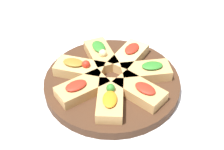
# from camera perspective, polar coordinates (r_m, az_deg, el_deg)

# --- Properties ---
(ground_plane) EXTENTS (3.00, 3.00, 0.00)m
(ground_plane) POSITION_cam_1_polar(r_m,az_deg,el_deg) (0.86, -0.00, -2.01)
(ground_plane) COLOR silver
(serving_board) EXTENTS (0.37, 0.37, 0.03)m
(serving_board) POSITION_cam_1_polar(r_m,az_deg,el_deg) (0.86, -0.00, -1.38)
(serving_board) COLOR #422819
(serving_board) RESTS_ON ground_plane
(focaccia_slice_0) EXTENTS (0.07, 0.14, 0.05)m
(focaccia_slice_0) POSITION_cam_1_polar(r_m,az_deg,el_deg) (0.90, -2.09, 3.77)
(focaccia_slice_0) COLOR tan
(focaccia_slice_0) RESTS_ON serving_board
(focaccia_slice_1) EXTENTS (0.14, 0.13, 0.05)m
(focaccia_slice_1) POSITION_cam_1_polar(r_m,az_deg,el_deg) (0.86, -5.99, 1.22)
(focaccia_slice_1) COLOR tan
(focaccia_slice_1) RESTS_ON serving_board
(focaccia_slice_2) EXTENTS (0.14, 0.08, 0.04)m
(focaccia_slice_2) POSITION_cam_1_polar(r_m,az_deg,el_deg) (0.80, -5.56, -2.44)
(focaccia_slice_2) COLOR tan
(focaccia_slice_2) RESTS_ON serving_board
(focaccia_slice_3) EXTENTS (0.12, 0.15, 0.05)m
(focaccia_slice_3) POSITION_cam_1_polar(r_m,az_deg,el_deg) (0.77, -0.33, -4.47)
(focaccia_slice_3) COLOR tan
(focaccia_slice_3) RESTS_ON serving_board
(focaccia_slice_4) EXTENTS (0.11, 0.15, 0.04)m
(focaccia_slice_4) POSITION_cam_1_polar(r_m,az_deg,el_deg) (0.79, 5.12, -2.88)
(focaccia_slice_4) COLOR tan
(focaccia_slice_4) RESTS_ON serving_board
(focaccia_slice_5) EXTENTS (0.15, 0.10, 0.04)m
(focaccia_slice_5) POSITION_cam_1_polar(r_m,az_deg,el_deg) (0.85, 6.27, 0.69)
(focaccia_slice_5) COLOR tan
(focaccia_slice_5) RESTS_ON serving_board
(focaccia_slice_6) EXTENTS (0.15, 0.13, 0.04)m
(focaccia_slice_6) POSITION_cam_1_polar(r_m,az_deg,el_deg) (0.90, 3.14, 3.46)
(focaccia_slice_6) COLOR #DBB775
(focaccia_slice_6) RESTS_ON serving_board
(napkin_stack) EXTENTS (0.13, 0.11, 0.01)m
(napkin_stack) POSITION_cam_1_polar(r_m,az_deg,el_deg) (1.13, 0.84, 9.84)
(napkin_stack) COLOR white
(napkin_stack) RESTS_ON ground_plane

